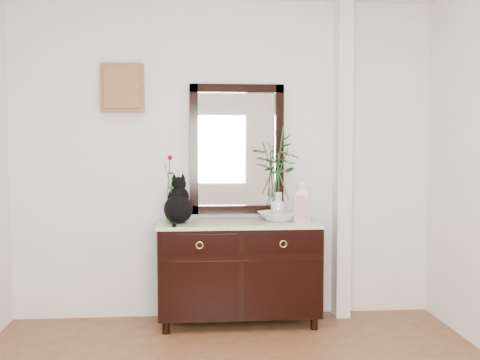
{
  "coord_description": "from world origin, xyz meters",
  "views": [
    {
      "loc": [
        -0.26,
        -2.81,
        1.49
      ],
      "look_at": [
        0.1,
        1.63,
        1.2
      ],
      "focal_mm": 42.0,
      "sensor_mm": 36.0,
      "label": 1
    }
  ],
  "objects": [
    {
      "name": "bud_vase_rose",
      "position": [
        -0.47,
        1.7,
        1.13
      ],
      "size": [
        0.07,
        0.07,
        0.56
      ],
      "primitive_type": null,
      "rotation": [
        0.0,
        0.0,
        0.05
      ],
      "color": "#2F662F",
      "rests_on": "sideboard"
    },
    {
      "name": "key_cabinet",
      "position": [
        -0.85,
        1.94,
        1.95
      ],
      "size": [
        0.35,
        0.1,
        0.4
      ],
      "primitive_type": "cube",
      "color": "brown",
      "rests_on": "wall_back"
    },
    {
      "name": "sideboard",
      "position": [
        0.1,
        1.73,
        0.47
      ],
      "size": [
        1.33,
        0.52,
        0.82
      ],
      "color": "black",
      "rests_on": "ground"
    },
    {
      "name": "wall_mirror",
      "position": [
        0.1,
        1.97,
        1.44
      ],
      "size": [
        0.8,
        0.06,
        1.1
      ],
      "color": "black",
      "rests_on": "wall_back"
    },
    {
      "name": "wall_back",
      "position": [
        0.0,
        1.98,
        1.35
      ],
      "size": [
        3.6,
        0.04,
        2.7
      ],
      "primitive_type": "cube",
      "color": "white",
      "rests_on": "ground"
    },
    {
      "name": "pilaster",
      "position": [
        1.0,
        1.9,
        1.35
      ],
      "size": [
        0.12,
        0.2,
        2.7
      ],
      "primitive_type": "cube",
      "color": "white",
      "rests_on": "ground"
    },
    {
      "name": "ginger_jar",
      "position": [
        0.62,
        1.71,
        1.03
      ],
      "size": [
        0.15,
        0.15,
        0.35
      ],
      "primitive_type": null,
      "rotation": [
        0.0,
        0.0,
        -0.2
      ],
      "color": "white",
      "rests_on": "sideboard"
    },
    {
      "name": "cat",
      "position": [
        -0.39,
        1.71,
        1.04
      ],
      "size": [
        0.27,
        0.33,
        0.38
      ],
      "primitive_type": null,
      "rotation": [
        0.0,
        0.0,
        -0.03
      ],
      "color": "black",
      "rests_on": "sideboard"
    },
    {
      "name": "vase_branches",
      "position": [
        0.43,
        1.77,
        1.25
      ],
      "size": [
        0.42,
        0.42,
        0.77
      ],
      "primitive_type": null,
      "rotation": [
        0.0,
        0.0,
        0.17
      ],
      "color": "silver",
      "rests_on": "lotus_bowl"
    },
    {
      "name": "lotus_bowl",
      "position": [
        0.43,
        1.77,
        0.89
      ],
      "size": [
        0.42,
        0.42,
        0.08
      ],
      "primitive_type": "imported",
      "rotation": [
        0.0,
        0.0,
        0.42
      ],
      "color": "silver",
      "rests_on": "sideboard"
    }
  ]
}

